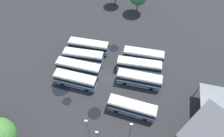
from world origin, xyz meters
The scene contains 18 objects.
ground_plane centered at (0.00, 0.00, 0.00)m, with size 92.36×92.36×0.00m, color #28282B.
bus_row0_slot0 centered at (-8.09, -7.50, 1.86)m, with size 10.62×2.86×3.53m.
bus_row0_slot1 centered at (-7.31, -3.76, 1.87)m, with size 11.19×2.68×3.53m.
bus_row0_slot2 centered at (-7.74, 0.45, 1.86)m, with size 10.80×3.15×3.53m.
bus_row0_slot4 centered at (-6.96, 8.39, 1.86)m, with size 10.72×3.86×3.53m.
bus_row1_slot0 centered at (7.16, -8.27, 1.87)m, with size 10.98×2.91×3.53m.
bus_row1_slot1 centered at (7.54, -4.31, 1.86)m, with size 10.50×2.68×3.53m.
bus_row1_slot2 centered at (7.73, -0.38, 1.87)m, with size 11.42×3.42×3.53m.
bus_row1_slot3 centered at (7.38, 3.46, 1.86)m, with size 10.50×3.53×3.53m.
depot_building centered at (-21.58, 11.94, 2.69)m, with size 12.58×13.35×5.34m.
maintenance_shelter centered at (-24.99, 4.62, 3.99)m, with size 8.50×7.89×4.19m.
lamp_post_far_corner centered at (0.81, 15.71, 4.52)m, with size 0.56×0.28×8.21m.
lamp_post_mid_lot centered at (-7.12, 14.71, 4.32)m, with size 0.56×0.28×7.81m.
puddle_back_corner centered at (10.76, 5.41, 0.00)m, with size 4.33×4.33×0.01m, color black.
puddle_between_rows centered at (0.47, -10.64, 0.00)m, with size 2.90×2.90×0.01m, color black.
puddle_centre_drain centered at (8.24, 8.50, 0.00)m, with size 2.24×2.24×0.01m, color black.
puddle_front_lane centered at (-5.68, -9.99, 0.00)m, with size 2.33×2.33×0.01m, color black.
puddle_near_shelter centered at (1.17, 10.30, 0.00)m, with size 3.05×3.05×0.01m, color black.
Camera 1 is at (-6.31, 29.19, 40.92)m, focal length 31.75 mm.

